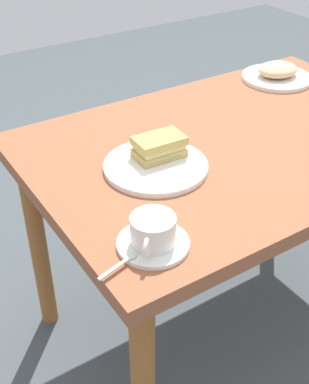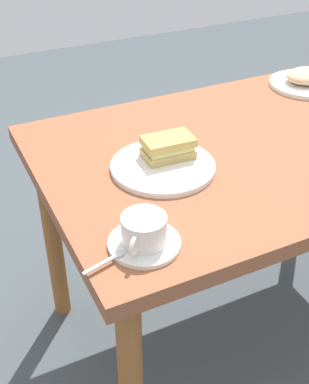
{
  "view_description": "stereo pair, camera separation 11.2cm",
  "coord_description": "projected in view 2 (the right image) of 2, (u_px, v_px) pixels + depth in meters",
  "views": [
    {
      "loc": [
        0.87,
        0.91,
        1.38
      ],
      "look_at": [
        0.37,
        0.13,
        0.74
      ],
      "focal_mm": 47.8,
      "sensor_mm": 36.0,
      "label": 1
    },
    {
      "loc": [
        0.77,
        0.97,
        1.38
      ],
      "look_at": [
        0.37,
        0.13,
        0.74
      ],
      "focal_mm": 47.8,
      "sensor_mm": 36.0,
      "label": 2
    }
  ],
  "objects": [
    {
      "name": "coffee_saucer",
      "position": [
        144.0,
        243.0,
        1.02
      ],
      "size": [
        0.15,
        0.15,
        0.01
      ],
      "primitive_type": "cylinder",
      "color": "white",
      "rests_on": "dining_table"
    },
    {
      "name": "sandwich_front",
      "position": [
        168.0,
        147.0,
        1.27
      ],
      "size": [
        0.13,
        0.08,
        0.05
      ],
      "color": "tan",
      "rests_on": "sandwich_plate"
    },
    {
      "name": "side_plate",
      "position": [
        305.0,
        84.0,
        1.68
      ],
      "size": [
        0.23,
        0.23,
        0.01
      ],
      "primitive_type": "cylinder",
      "color": "white",
      "rests_on": "dining_table"
    },
    {
      "name": "coffee_cup",
      "position": [
        144.0,
        229.0,
        1.0
      ],
      "size": [
        0.1,
        0.1,
        0.06
      ],
      "color": "white",
      "rests_on": "coffee_saucer"
    },
    {
      "name": "sandwich_plate",
      "position": [
        163.0,
        166.0,
        1.26
      ],
      "size": [
        0.26,
        0.26,
        0.01
      ],
      "primitive_type": "cylinder",
      "color": "white",
      "rests_on": "dining_table"
    },
    {
      "name": "spoon",
      "position": [
        112.0,
        258.0,
        0.97
      ],
      "size": [
        0.1,
        0.04,
        0.01
      ],
      "color": "silver",
      "rests_on": "coffee_saucer"
    },
    {
      "name": "dining_table",
      "position": [
        252.0,
        169.0,
        1.42
      ],
      "size": [
        1.16,
        0.76,
        0.71
      ],
      "color": "brown",
      "rests_on": "ground_plane"
    },
    {
      "name": "ground_plane",
      "position": [
        232.0,
        322.0,
        1.78
      ],
      "size": [
        6.0,
        6.0,
        0.0
      ],
      "primitive_type": "plane",
      "color": "#454E52"
    },
    {
      "name": "side_food_pile",
      "position": [
        307.0,
        76.0,
        1.67
      ],
      "size": [
        0.14,
        0.12,
        0.04
      ],
      "primitive_type": "ellipsoid",
      "color": "#D7AD81",
      "rests_on": "side_plate"
    }
  ]
}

